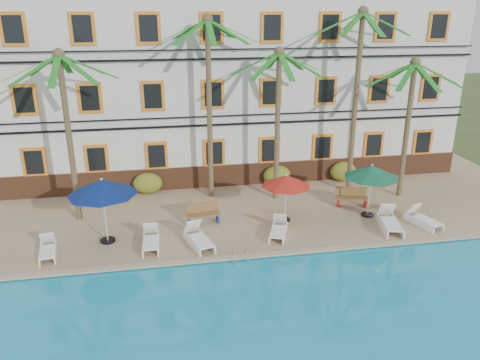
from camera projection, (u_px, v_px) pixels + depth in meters
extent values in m
plane|color=#384C23|center=(272.00, 249.00, 19.26)|extent=(100.00, 100.00, 0.00)
cube|color=tan|center=(249.00, 200.00, 23.84)|extent=(30.00, 12.00, 0.25)
cube|color=tan|center=(278.00, 253.00, 18.33)|extent=(30.00, 0.35, 0.06)
cube|color=silver|center=(232.00, 85.00, 26.70)|extent=(25.00, 6.00, 10.00)
cube|color=brown|center=(242.00, 175.00, 25.38)|extent=(25.00, 0.12, 1.20)
cube|color=orange|center=(34.00, 162.00, 23.20)|extent=(1.15, 0.10, 1.50)
cube|color=black|center=(34.00, 162.00, 23.15)|extent=(0.85, 0.04, 1.20)
cube|color=orange|center=(97.00, 159.00, 23.70)|extent=(1.15, 0.10, 1.50)
cube|color=black|center=(97.00, 159.00, 23.65)|extent=(0.85, 0.04, 1.20)
cube|color=orange|center=(157.00, 156.00, 24.20)|extent=(1.15, 0.10, 1.50)
cube|color=black|center=(157.00, 156.00, 24.15)|extent=(0.85, 0.04, 1.20)
cube|color=orange|center=(214.00, 153.00, 24.70)|extent=(1.15, 0.10, 1.50)
cube|color=black|center=(214.00, 153.00, 24.65)|extent=(0.85, 0.04, 1.20)
cube|color=orange|center=(269.00, 150.00, 25.19)|extent=(1.15, 0.10, 1.50)
cube|color=black|center=(270.00, 150.00, 25.15)|extent=(0.85, 0.04, 1.20)
cube|color=orange|center=(322.00, 147.00, 25.69)|extent=(1.15, 0.10, 1.50)
cube|color=black|center=(323.00, 148.00, 25.65)|extent=(0.85, 0.04, 1.20)
cube|color=orange|center=(373.00, 145.00, 26.19)|extent=(1.15, 0.10, 1.50)
cube|color=black|center=(374.00, 145.00, 26.15)|extent=(0.85, 0.04, 1.20)
cube|color=orange|center=(423.00, 142.00, 26.69)|extent=(1.15, 0.10, 1.50)
cube|color=black|center=(423.00, 142.00, 26.64)|extent=(0.85, 0.04, 1.20)
cube|color=orange|center=(24.00, 100.00, 22.14)|extent=(1.15, 0.10, 1.50)
cube|color=black|center=(24.00, 100.00, 22.09)|extent=(0.85, 0.04, 1.20)
cube|color=orange|center=(90.00, 98.00, 22.64)|extent=(1.15, 0.10, 1.50)
cube|color=black|center=(90.00, 98.00, 22.59)|extent=(0.85, 0.04, 1.20)
cube|color=orange|center=(153.00, 96.00, 23.14)|extent=(1.15, 0.10, 1.50)
cube|color=black|center=(153.00, 96.00, 23.09)|extent=(0.85, 0.04, 1.20)
cube|color=orange|center=(213.00, 94.00, 23.63)|extent=(1.15, 0.10, 1.50)
cube|color=black|center=(213.00, 94.00, 23.59)|extent=(0.85, 0.04, 1.20)
cube|color=orange|center=(271.00, 92.00, 24.13)|extent=(1.15, 0.10, 1.50)
cube|color=black|center=(271.00, 93.00, 24.09)|extent=(0.85, 0.04, 1.20)
cube|color=orange|center=(326.00, 91.00, 24.63)|extent=(1.15, 0.10, 1.50)
cube|color=black|center=(326.00, 91.00, 24.59)|extent=(0.85, 0.04, 1.20)
cube|color=orange|center=(379.00, 89.00, 25.13)|extent=(1.15, 0.10, 1.50)
cube|color=black|center=(380.00, 89.00, 25.08)|extent=(0.85, 0.04, 1.20)
cube|color=orange|center=(430.00, 88.00, 25.63)|extent=(1.15, 0.10, 1.50)
cube|color=black|center=(431.00, 88.00, 25.58)|extent=(0.85, 0.04, 1.20)
cube|color=orange|center=(13.00, 29.00, 21.04)|extent=(1.15, 0.10, 1.50)
cube|color=black|center=(13.00, 29.00, 21.00)|extent=(0.85, 0.04, 1.20)
cube|color=orange|center=(82.00, 29.00, 21.54)|extent=(1.15, 0.10, 1.50)
cube|color=black|center=(82.00, 29.00, 21.49)|extent=(0.85, 0.04, 1.20)
cube|color=orange|center=(149.00, 28.00, 22.04)|extent=(1.15, 0.10, 1.50)
cube|color=black|center=(149.00, 28.00, 21.99)|extent=(0.85, 0.04, 1.20)
cube|color=orange|center=(212.00, 28.00, 22.54)|extent=(1.15, 0.10, 1.50)
cube|color=black|center=(212.00, 28.00, 22.49)|extent=(0.85, 0.04, 1.20)
cube|color=orange|center=(272.00, 27.00, 23.04)|extent=(1.15, 0.10, 1.50)
cube|color=black|center=(272.00, 27.00, 22.99)|extent=(0.85, 0.04, 1.20)
cube|color=orange|center=(330.00, 27.00, 23.53)|extent=(1.15, 0.10, 1.50)
cube|color=black|center=(330.00, 27.00, 23.49)|extent=(0.85, 0.04, 1.20)
cube|color=orange|center=(385.00, 27.00, 24.03)|extent=(1.15, 0.10, 1.50)
cube|color=black|center=(386.00, 27.00, 23.99)|extent=(0.85, 0.04, 1.20)
cube|color=orange|center=(439.00, 26.00, 24.53)|extent=(1.15, 0.10, 1.50)
cube|color=black|center=(439.00, 26.00, 24.49)|extent=(0.85, 0.04, 1.20)
cube|color=black|center=(243.00, 124.00, 24.28)|extent=(25.00, 0.08, 0.10)
cube|color=black|center=(243.00, 115.00, 24.12)|extent=(25.00, 0.08, 0.06)
cube|color=black|center=(243.00, 58.00, 23.15)|extent=(25.00, 0.08, 0.10)
cube|color=black|center=(243.00, 49.00, 22.99)|extent=(25.00, 0.08, 0.06)
cylinder|color=brown|center=(70.00, 141.00, 20.20)|extent=(0.26, 0.26, 7.32)
sphere|color=brown|center=(58.00, 54.00, 18.94)|extent=(0.50, 0.50, 0.50)
cube|color=#1A711E|center=(65.00, 64.00, 20.17)|extent=(0.28, 2.29, 1.05)
cube|color=#1A711E|center=(44.00, 65.00, 19.73)|extent=(1.82, 1.82, 1.05)
cube|color=#1A711E|center=(31.00, 68.00, 18.93)|extent=(2.29, 0.28, 1.05)
cube|color=#1A711E|center=(35.00, 70.00, 18.24)|extent=(1.82, 1.82, 1.05)
cube|color=#1A711E|center=(55.00, 70.00, 18.07)|extent=(0.28, 2.29, 1.05)
cube|color=#1A711E|center=(78.00, 69.00, 18.51)|extent=(1.82, 1.82, 1.05)
cube|color=#1A711E|center=(89.00, 67.00, 19.31)|extent=(2.29, 0.28, 1.05)
cube|color=#1A711E|center=(83.00, 65.00, 20.00)|extent=(1.82, 1.82, 1.05)
cylinder|color=brown|center=(209.00, 113.00, 22.60)|extent=(0.26, 0.26, 8.63)
sphere|color=brown|center=(207.00, 19.00, 21.12)|extent=(0.50, 0.50, 0.50)
cube|color=#1A711E|center=(205.00, 30.00, 22.35)|extent=(0.28, 2.29, 1.05)
cube|color=#1A711E|center=(189.00, 30.00, 21.91)|extent=(1.82, 1.82, 1.05)
cube|color=#1A711E|center=(182.00, 31.00, 21.11)|extent=(2.29, 0.28, 1.05)
cube|color=#1A711E|center=(191.00, 32.00, 20.42)|extent=(1.82, 1.82, 1.05)
cube|color=#1A711E|center=(211.00, 32.00, 20.24)|extent=(0.28, 2.29, 1.05)
cube|color=#1A711E|center=(228.00, 31.00, 20.68)|extent=(1.82, 1.82, 1.05)
cube|color=#1A711E|center=(232.00, 31.00, 21.49)|extent=(2.29, 0.28, 1.05)
cube|color=#1A711E|center=(223.00, 30.00, 22.17)|extent=(1.82, 1.82, 1.05)
cylinder|color=brown|center=(277.00, 128.00, 22.64)|extent=(0.26, 0.26, 7.21)
sphere|color=brown|center=(279.00, 52.00, 21.40)|extent=(0.50, 0.50, 0.50)
cube|color=#1A711E|center=(273.00, 61.00, 22.63)|extent=(0.28, 2.29, 1.05)
cube|color=#1A711E|center=(258.00, 62.00, 22.19)|extent=(1.82, 1.82, 1.05)
cube|color=#1A711E|center=(255.00, 64.00, 21.39)|extent=(2.29, 0.28, 1.05)
cube|color=#1A711E|center=(266.00, 65.00, 20.70)|extent=(1.82, 1.82, 1.05)
cube|color=#1A711E|center=(286.00, 66.00, 20.53)|extent=(0.28, 2.29, 1.05)
cube|color=#1A711E|center=(301.00, 65.00, 20.97)|extent=(1.82, 1.82, 1.05)
cube|color=#1A711E|center=(303.00, 63.00, 21.77)|extent=(2.29, 0.28, 1.05)
cube|color=#1A711E|center=(291.00, 61.00, 22.46)|extent=(1.82, 1.82, 1.05)
cylinder|color=brown|center=(355.00, 107.00, 23.25)|extent=(0.26, 0.26, 8.96)
sphere|color=brown|center=(363.00, 11.00, 21.71)|extent=(0.50, 0.50, 0.50)
cube|color=#1A711E|center=(352.00, 22.00, 22.94)|extent=(0.28, 2.29, 1.05)
cube|color=#1A711E|center=(339.00, 22.00, 22.50)|extent=(1.82, 1.82, 1.05)
cube|color=#1A711E|center=(339.00, 23.00, 21.70)|extent=(2.29, 0.28, 1.05)
cube|color=#1A711E|center=(353.00, 23.00, 21.01)|extent=(1.82, 1.82, 1.05)
cube|color=#1A711E|center=(373.00, 23.00, 20.83)|extent=(0.28, 2.29, 1.05)
cube|color=#1A711E|center=(386.00, 23.00, 21.28)|extent=(1.82, 1.82, 1.05)
cube|color=#1A711E|center=(385.00, 23.00, 22.08)|extent=(2.29, 0.28, 1.05)
cube|color=#1A711E|center=(371.00, 22.00, 22.77)|extent=(1.82, 1.82, 1.05)
cylinder|color=brown|center=(407.00, 132.00, 23.04)|extent=(0.26, 0.26, 6.70)
sphere|color=brown|center=(415.00, 62.00, 21.89)|extent=(0.50, 0.50, 0.50)
cube|color=#1A711E|center=(402.00, 71.00, 23.12)|extent=(0.28, 2.29, 1.05)
cube|color=#1A711E|center=(390.00, 72.00, 22.68)|extent=(1.82, 1.82, 1.05)
cube|color=#1A711E|center=(391.00, 74.00, 21.88)|extent=(2.29, 0.28, 1.05)
cube|color=#1A711E|center=(407.00, 76.00, 21.19)|extent=(1.82, 1.82, 1.05)
cube|color=#1A711E|center=(427.00, 77.00, 21.01)|extent=(0.28, 2.29, 1.05)
cube|color=#1A711E|center=(439.00, 75.00, 21.45)|extent=(1.82, 1.82, 1.05)
cube|color=#1A711E|center=(436.00, 73.00, 22.25)|extent=(2.29, 0.28, 1.05)
cube|color=#1A711E|center=(420.00, 71.00, 22.94)|extent=(1.82, 1.82, 1.05)
ellipsoid|color=#2A5819|center=(148.00, 183.00, 24.25)|extent=(1.50, 0.90, 1.10)
ellipsoid|color=#2A5819|center=(277.00, 175.00, 25.40)|extent=(1.50, 0.90, 1.10)
ellipsoid|color=#2A5819|center=(343.00, 171.00, 26.03)|extent=(1.50, 0.90, 1.10)
cylinder|color=black|center=(108.00, 240.00, 19.33)|extent=(0.63, 0.63, 0.09)
cylinder|color=silver|center=(105.00, 212.00, 18.88)|extent=(0.06, 0.06, 2.69)
cone|color=navy|center=(102.00, 187.00, 18.52)|extent=(2.80, 2.80, 0.62)
sphere|color=silver|center=(101.00, 179.00, 18.41)|extent=(0.10, 0.10, 0.10)
cylinder|color=black|center=(285.00, 219.00, 21.27)|extent=(0.50, 0.50, 0.07)
cylinder|color=silver|center=(286.00, 198.00, 20.92)|extent=(0.06, 0.06, 2.14)
cone|color=#AD1F16|center=(286.00, 181.00, 20.63)|extent=(2.23, 2.23, 0.49)
sphere|color=silver|center=(286.00, 175.00, 20.54)|extent=(0.10, 0.10, 0.10)
cylinder|color=black|center=(367.00, 215.00, 21.77)|extent=(0.56, 0.56, 0.08)
cylinder|color=silver|center=(370.00, 191.00, 21.37)|extent=(0.06, 0.06, 2.42)
cone|color=#13543A|center=(372.00, 171.00, 21.04)|extent=(2.52, 2.52, 0.55)
sphere|color=silver|center=(372.00, 165.00, 20.94)|extent=(0.10, 0.10, 0.10)
cube|color=white|center=(47.00, 252.00, 17.92)|extent=(0.71, 1.23, 0.05)
cube|color=white|center=(47.00, 238.00, 18.56)|extent=(0.60, 0.51, 0.58)
cube|color=white|center=(41.00, 254.00, 18.09)|extent=(0.31, 1.64, 0.27)
cube|color=white|center=(55.00, 252.00, 18.25)|extent=(0.31, 1.64, 0.27)
cube|color=white|center=(151.00, 243.00, 18.57)|extent=(0.61, 1.28, 0.06)
cube|color=white|center=(151.00, 228.00, 19.31)|extent=(0.59, 0.48, 0.63)
cube|color=white|center=(144.00, 244.00, 18.81)|extent=(0.10, 1.80, 0.29)
cube|color=white|center=(158.00, 243.00, 18.90)|extent=(0.10, 1.80, 0.29)
cube|color=white|center=(201.00, 241.00, 18.67)|extent=(0.98, 1.48, 0.06)
cube|color=white|center=(193.00, 226.00, 19.39)|extent=(0.74, 0.66, 0.68)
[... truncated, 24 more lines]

